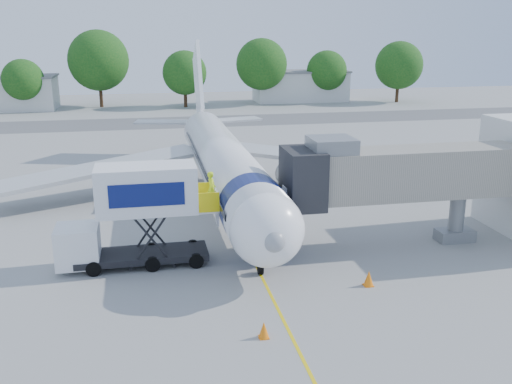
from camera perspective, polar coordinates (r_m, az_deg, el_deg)
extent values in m
plane|color=gray|center=(38.78, -2.41, -2.55)|extent=(160.00, 160.00, 0.00)
cube|color=yellow|center=(38.77, -2.41, -2.54)|extent=(0.15, 70.00, 0.01)
cube|color=#59595B|center=(79.50, -7.16, 6.96)|extent=(120.00, 10.00, 0.01)
cylinder|color=white|center=(40.81, -3.11, 2.77)|extent=(3.70, 28.00, 3.70)
sphere|color=white|center=(27.57, 1.08, -3.77)|extent=(3.70, 3.70, 3.70)
sphere|color=gray|center=(26.15, 1.81, -4.89)|extent=(1.10, 1.10, 1.10)
cone|color=white|center=(57.38, -5.57, 6.57)|extent=(3.70, 6.00, 3.70)
cube|color=white|center=(57.84, -5.79, 10.84)|extent=(0.35, 7.26, 8.29)
cube|color=#B2B5B7|center=(46.35, 7.36, 3.38)|extent=(16.17, 9.32, 1.42)
cube|color=#B2B5B7|center=(44.13, -15.42, 2.29)|extent=(16.17, 9.32, 1.42)
cylinder|color=#999BA0|center=(43.73, 3.79, 1.36)|extent=(2.10, 3.60, 2.10)
cylinder|color=#999BA0|center=(42.30, -10.77, 0.61)|extent=(2.10, 3.60, 2.10)
cube|color=black|center=(27.15, 1.22, -3.09)|extent=(2.60, 1.39, 0.81)
cylinder|color=#0C1658|center=(30.35, -0.12, -1.89)|extent=(3.73, 2.00, 3.73)
cylinder|color=silver|center=(29.76, 0.44, -6.89)|extent=(0.16, 0.16, 1.50)
cylinder|color=black|center=(29.93, 0.44, -7.65)|extent=(0.25, 0.64, 0.64)
cylinder|color=black|center=(44.73, -0.32, 0.60)|extent=(0.35, 0.90, 0.90)
cylinder|color=black|center=(44.07, -6.97, 0.25)|extent=(0.35, 0.90, 0.90)
cube|color=gray|center=(33.71, 14.73, 1.87)|extent=(13.60, 2.60, 2.80)
cube|color=black|center=(31.55, 4.70, 1.40)|extent=(2.00, 3.20, 3.20)
cube|color=slate|center=(31.62, 7.57, 4.69)|extent=(2.40, 2.40, 0.80)
cylinder|color=slate|center=(36.12, 19.42, -2.38)|extent=(0.90, 0.90, 3.00)
cube|color=slate|center=(36.48, 19.25, -4.10)|extent=(2.20, 1.20, 0.70)
cylinder|color=black|center=(36.05, 18.01, -4.22)|extent=(0.30, 0.70, 0.70)
cylinder|color=black|center=(36.94, 20.46, -3.97)|extent=(0.30, 0.70, 0.70)
cube|color=black|center=(31.62, -11.27, -6.19)|extent=(7.00, 2.30, 0.35)
cube|color=white|center=(31.55, -17.37, -5.13)|extent=(2.20, 2.20, 2.10)
cube|color=black|center=(31.39, -17.44, -4.36)|extent=(1.90, 2.10, 0.70)
cube|color=white|center=(30.43, -10.90, 0.32)|extent=(5.20, 2.40, 2.50)
cube|color=#0C1658|center=(29.26, -10.87, -0.32)|extent=(3.80, 0.04, 1.20)
cube|color=silver|center=(30.93, -4.94, -1.51)|extent=(1.10, 2.20, 0.10)
cube|color=yellow|center=(29.77, -4.74, -1.10)|extent=(1.10, 0.06, 1.10)
cube|color=yellow|center=(31.77, -5.18, 0.00)|extent=(1.10, 0.06, 1.10)
cylinder|color=black|center=(30.79, -6.00, -6.88)|extent=(0.80, 0.25, 0.80)
cylinder|color=black|center=(32.73, -6.35, -5.47)|extent=(0.80, 0.25, 0.80)
cylinder|color=black|center=(30.84, -15.93, -7.40)|extent=(0.80, 0.25, 0.80)
cylinder|color=black|center=(32.78, -15.67, -5.96)|extent=(0.80, 0.25, 0.80)
imported|color=#BFE718|center=(30.67, -4.46, 0.32)|extent=(0.46, 0.70, 1.92)
cube|color=white|center=(20.56, 0.37, -18.57)|extent=(3.46, 2.02, 1.32)
cube|color=#0C1658|center=(20.32, 0.37, -17.58)|extent=(2.04, 1.79, 0.33)
cylinder|color=black|center=(21.62, 3.33, -17.73)|extent=(0.68, 0.30, 0.66)
cone|color=orange|center=(29.16, 11.20, -8.46)|extent=(0.50, 0.50, 0.80)
cube|color=orange|center=(29.32, 11.16, -9.13)|extent=(0.46, 0.46, 0.05)
cone|color=orange|center=(24.21, 0.79, -13.62)|extent=(0.45, 0.45, 0.72)
cube|color=orange|center=(24.38, 0.78, -14.31)|extent=(0.41, 0.41, 0.04)
cube|color=silver|center=(102.61, 4.45, 10.46)|extent=(16.00, 7.00, 5.00)
cube|color=slate|center=(102.39, 4.49, 11.93)|extent=(16.40, 7.40, 0.30)
cylinder|color=#382314|center=(95.60, -22.06, 8.29)|extent=(0.56, 0.56, 2.82)
sphere|color=#134714|center=(95.26, -22.28, 10.34)|extent=(6.27, 6.27, 6.27)
cylinder|color=#382314|center=(97.38, -15.25, 9.46)|extent=(0.56, 0.56, 4.34)
sphere|color=#134714|center=(96.97, -15.49, 12.57)|extent=(9.64, 9.64, 9.64)
cylinder|color=#382314|center=(95.06, -7.07, 9.40)|extent=(0.56, 0.56, 3.20)
sphere|color=#134714|center=(94.70, -7.15, 11.75)|extent=(7.11, 7.11, 7.11)
cylinder|color=#382314|center=(98.17, 0.55, 9.92)|extent=(0.56, 0.56, 3.85)
sphere|color=#134714|center=(97.78, 0.56, 12.66)|extent=(8.55, 8.55, 8.55)
cylinder|color=#382314|center=(101.77, 7.01, 9.81)|extent=(0.56, 0.56, 3.12)
sphere|color=#134714|center=(101.43, 7.09, 11.95)|extent=(6.92, 6.92, 6.92)
cylinder|color=#382314|center=(103.66, 13.94, 9.73)|extent=(0.56, 0.56, 3.66)
sphere|color=#134714|center=(103.31, 14.10, 12.19)|extent=(8.14, 8.14, 8.14)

